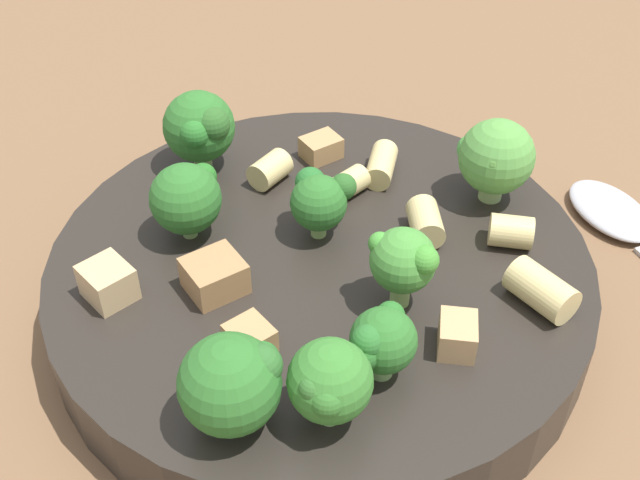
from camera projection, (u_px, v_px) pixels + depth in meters
name	position (u px, v px, depth m)	size (l,w,h in m)	color
ground_plane	(320.00, 306.00, 0.40)	(2.00, 2.00, 0.00)	brown
pasta_bowl	(320.00, 278.00, 0.39)	(0.26, 0.26, 0.03)	#28231E
broccoli_floret_0	(318.00, 198.00, 0.38)	(0.03, 0.03, 0.03)	#93B766
broccoli_floret_1	(329.00, 383.00, 0.29)	(0.03, 0.03, 0.04)	#9EC175
broccoli_floret_2	(495.00, 157.00, 0.39)	(0.04, 0.04, 0.04)	#9EC175
broccoli_floret_3	(233.00, 382.00, 0.29)	(0.04, 0.04, 0.04)	#9EC175
broccoli_floret_4	(186.00, 197.00, 0.37)	(0.03, 0.03, 0.04)	#84AD60
broccoli_floret_5	(381.00, 341.00, 0.31)	(0.03, 0.03, 0.03)	#84AD60
broccoli_floret_6	(402.00, 261.00, 0.34)	(0.03, 0.03, 0.04)	#93B766
broccoli_floret_7	(200.00, 127.00, 0.41)	(0.04, 0.04, 0.04)	#93B766
rigatoni_0	(378.00, 164.00, 0.42)	(0.01, 0.01, 0.03)	#E0C67F
rigatoni_1	(270.00, 170.00, 0.42)	(0.02, 0.02, 0.02)	#E0C67F
rigatoni_2	(541.00, 290.00, 0.35)	(0.02, 0.02, 0.03)	#E0C67F
rigatoni_3	(346.00, 185.00, 0.41)	(0.01, 0.01, 0.02)	#E0C67F
rigatoni_4	(511.00, 231.00, 0.38)	(0.02, 0.02, 0.02)	#E0C67F
rigatoni_5	(425.00, 222.00, 0.38)	(0.02, 0.02, 0.02)	#E0C67F
chicken_chunk_0	(457.00, 335.00, 0.33)	(0.02, 0.02, 0.01)	tan
chicken_chunk_1	(253.00, 339.00, 0.33)	(0.02, 0.02, 0.01)	tan
chicken_chunk_2	(214.00, 276.00, 0.35)	(0.02, 0.02, 0.02)	#A87A4C
chicken_chunk_3	(321.00, 148.00, 0.43)	(0.02, 0.02, 0.01)	tan
chicken_chunk_4	(108.00, 282.00, 0.35)	(0.02, 0.02, 0.02)	tan
spoon	(638.00, 236.00, 0.43)	(0.14, 0.15, 0.01)	silver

